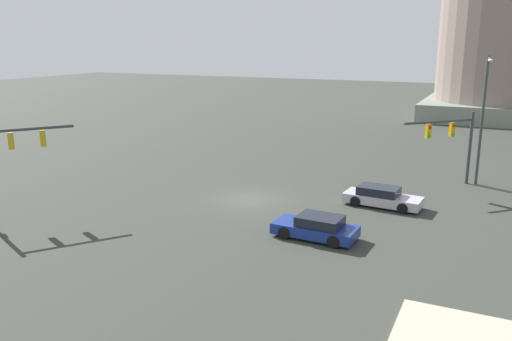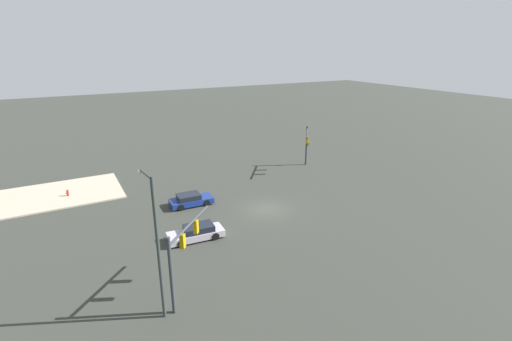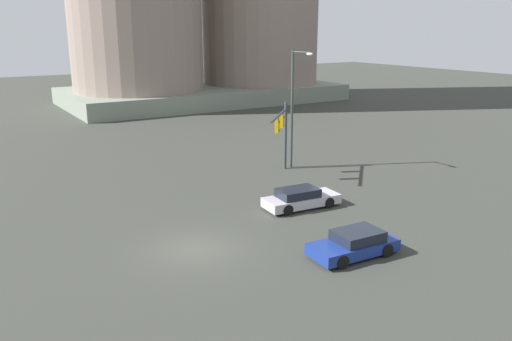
{
  "view_description": "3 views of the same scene",
  "coord_description": "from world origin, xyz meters",
  "views": [
    {
      "loc": [
        14.22,
        -28.91,
        9.86
      ],
      "look_at": [
        1.71,
        -2.39,
        2.61
      ],
      "focal_mm": 36.92,
      "sensor_mm": 36.0,
      "label": 1
    },
    {
      "loc": [
        16.88,
        28.58,
        15.37
      ],
      "look_at": [
        -0.43,
        -2.89,
        3.12
      ],
      "focal_mm": 25.87,
      "sensor_mm": 36.0,
      "label": 2
    },
    {
      "loc": [
        -9.73,
        -21.5,
        10.45
      ],
      "look_at": [
        2.82,
        -1.15,
        3.85
      ],
      "focal_mm": 36.41,
      "sensor_mm": 36.0,
      "label": 3
    }
  ],
  "objects": [
    {
      "name": "streetlamp_curved_arm",
      "position": [
        12.99,
        9.94,
        5.08
      ],
      "size": [
        0.47,
        2.18,
        8.9
      ],
      "rotation": [
        0.0,
        0.0,
        -1.47
      ],
      "color": "#333D3B",
      "rests_on": "ground"
    },
    {
      "name": "sedan_car_waiting_far",
      "position": [
        8.03,
        2.21,
        0.57
      ],
      "size": [
        4.76,
        2.12,
        1.21
      ],
      "rotation": [
        0.0,
        0.0,
        -0.08
      ],
      "color": "#B8AFBD",
      "rests_on": "ground"
    },
    {
      "name": "sedan_car_approaching",
      "position": [
        6.17,
        -4.6,
        0.57
      ],
      "size": [
        4.35,
        2.12,
        1.21
      ],
      "rotation": [
        0.0,
        0.0,
        3.1
      ],
      "color": "navy",
      "rests_on": "ground"
    },
    {
      "name": "traffic_signal_opposite_side",
      "position": [
        11.29,
        8.98,
        3.51
      ],
      "size": [
        4.09,
        4.18,
        5.13
      ],
      "rotation": [
        0.0,
        0.0,
        -2.34
      ],
      "color": "#333A40",
      "rests_on": "ground"
    },
    {
      "name": "ground_plane",
      "position": [
        0.0,
        0.0,
        0.0
      ],
      "size": [
        209.4,
        209.4,
        0.0
      ],
      "primitive_type": "plane",
      "color": "#353831"
    }
  ]
}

